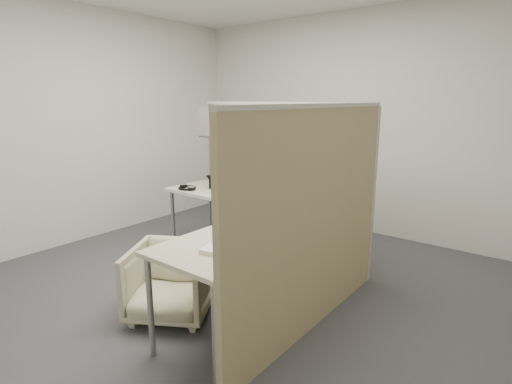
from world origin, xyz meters
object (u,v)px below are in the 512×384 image
Objects in this scene: office_chair at (171,278)px; keyboard at (279,205)px; desk at (249,213)px; monitor_left at (286,169)px.

keyboard reaches higher than office_chair.
keyboard is (0.17, 0.21, 0.05)m from desk.
keyboard is at bearing 39.07° from office_chair.
desk is 0.28m from keyboard.
monitor_left is at bearing 51.43° from office_chair.
monitor_left reaches higher than office_chair.
desk is 4.23× the size of keyboard.
monitor_left is (-0.00, 0.56, 0.32)m from desk.
desk is 0.87m from office_chair.
monitor_left is (0.17, 1.32, 0.70)m from office_chair.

